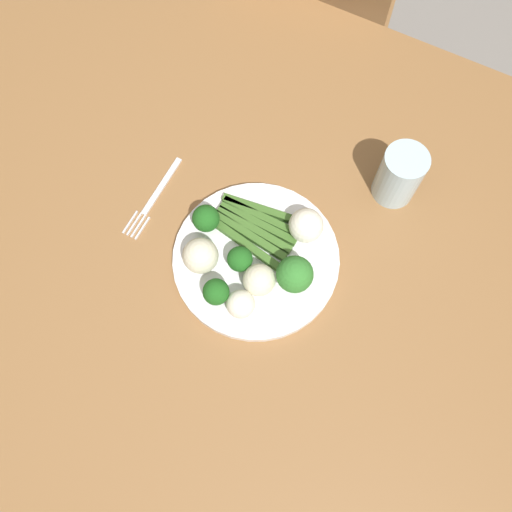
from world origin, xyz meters
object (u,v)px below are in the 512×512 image
chair (304,25)px  fork (154,198)px  dining_table (223,255)px  broccoli_near_center (206,219)px  broccoli_right (216,292)px  water_glass (399,175)px  plate (256,259)px  broccoli_back_right (240,259)px  asparagus_bundle (255,226)px  cauliflower_front (200,255)px  cauliflower_mid (241,304)px  cauliflower_outer_edge (259,280)px  cauliflower_edge (306,225)px  broccoli_front_left (295,275)px

chair → fork: bearing=81.3°
dining_table → broccoli_near_center: (0.02, -0.00, 0.14)m
broccoli_right → water_glass: size_ratio=0.49×
plate → water_glass: (-0.15, -0.22, 0.04)m
plate → water_glass: size_ratio=2.59×
broccoli_back_right → fork: 0.20m
broccoli_back_right → dining_table: bearing=-31.3°
broccoli_right → water_glass: (-0.17, -0.31, 0.01)m
asparagus_bundle → cauliflower_front: bearing=-114.8°
chair → cauliflower_front: 0.79m
cauliflower_front → plate: bearing=-147.2°
broccoli_back_right → broccoli_near_center: bearing=-23.6°
cauliflower_mid → cauliflower_outer_edge: bearing=-99.1°
broccoli_right → water_glass: water_glass is taller
asparagus_bundle → cauliflower_edge: (-0.08, -0.03, 0.02)m
broccoli_right → cauliflower_edge: bearing=-114.1°
dining_table → plate: bearing=171.7°
broccoli_front_left → broccoli_back_right: bearing=8.4°
dining_table → fork: size_ratio=7.93×
cauliflower_outer_edge → broccoli_back_right: bearing=-20.1°
broccoli_right → cauliflower_mid: 0.04m
broccoli_near_center → broccoli_right: size_ratio=1.07×
chair → broccoli_back_right: (-0.21, 0.71, 0.27)m
asparagus_bundle → plate: bearing=-57.8°
broccoli_near_center → cauliflower_edge: bearing=-156.2°
broccoli_near_center → cauliflower_front: size_ratio=0.96×
chair → cauliflower_mid: 0.85m
asparagus_bundle → broccoli_front_left: size_ratio=2.06×
chair → broccoli_near_center: (-0.13, 0.67, 0.27)m
broccoli_near_center → plate: bearing=173.5°
plate → water_glass: bearing=-123.6°
plate → cauliflower_outer_edge: bearing=123.5°
broccoli_back_right → cauliflower_edge: size_ratio=0.89×
cauliflower_edge → broccoli_back_right: bearing=56.4°
broccoli_front_left → broccoli_back_right: 0.09m
cauliflower_edge → cauliflower_mid: 0.16m
broccoli_near_center → cauliflower_mid: broccoli_near_center is taller
chair → water_glass: bearing=118.4°
plate → broccoli_front_left: 0.09m
cauliflower_outer_edge → broccoli_front_left: bearing=-148.4°
broccoli_near_center → broccoli_back_right: 0.09m
plate → cauliflower_mid: 0.09m
cauliflower_edge → cauliflower_front: (0.12, 0.12, 0.00)m
asparagus_bundle → broccoli_front_left: broccoli_front_left is taller
chair → broccoli_near_center: chair is taller
cauliflower_edge → dining_table: bearing=27.7°
dining_table → cauliflower_outer_edge: size_ratio=25.90×
fork → chair: bearing=-178.9°
broccoli_front_left → fork: broccoli_front_left is taller
chair → water_glass: 0.65m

